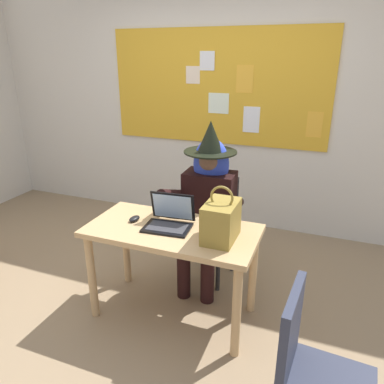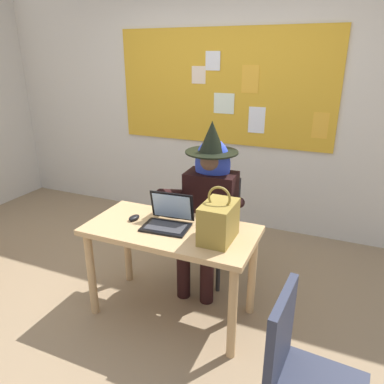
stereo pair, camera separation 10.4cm
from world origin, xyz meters
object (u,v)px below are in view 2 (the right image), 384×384
desk_main (171,242)px  person_costumed (209,196)px  chair_at_desk (214,221)px  computer_mouse (134,218)px  handbag (219,221)px  chair_extra_corner (301,374)px  laptop (168,219)px

desk_main → person_costumed: size_ratio=0.88×
desk_main → chair_at_desk: size_ratio=1.36×
computer_mouse → handbag: handbag is taller
person_costumed → computer_mouse: 0.66m
chair_at_desk → handbag: 0.83m
chair_at_desk → chair_extra_corner: (0.94, -1.38, 0.00)m
desk_main → person_costumed: 0.57m
computer_mouse → chair_at_desk: bearing=65.5°
handbag → person_costumed: bearing=116.7°
desk_main → handbag: handbag is taller
handbag → computer_mouse: bearing=176.3°
desk_main → person_costumed: (0.08, 0.54, 0.17)m
computer_mouse → handbag: 0.69m
chair_at_desk → handbag: size_ratio=2.39×
desk_main → chair_extra_corner: 1.25m
person_costumed → handbag: 0.64m
handbag → chair_at_desk: bearing=112.1°
person_costumed → desk_main: bearing=-10.9°
person_costumed → computer_mouse: bearing=-39.2°
chair_at_desk → laptop: 0.70m
desk_main → chair_extra_corner: size_ratio=1.35×
laptop → computer_mouse: (-0.28, -0.02, -0.03)m
desk_main → handbag: bearing=-4.5°
chair_extra_corner → person_costumed: bearing=131.2°
chair_at_desk → computer_mouse: chair_at_desk is taller
person_costumed → computer_mouse: person_costumed is taller
desk_main → laptop: bearing=139.0°
desk_main → computer_mouse: 0.34m
chair_at_desk → chair_extra_corner: size_ratio=1.00×
laptop → chair_extra_corner: bearing=-40.2°
desk_main → handbag: 0.44m
person_costumed → handbag: (0.29, -0.57, 0.08)m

